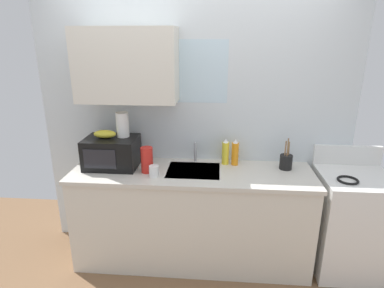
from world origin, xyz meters
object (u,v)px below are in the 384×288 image
stove_range (350,222)px  banana_bunch (105,134)px  paper_towel_roll (123,125)px  utensil_crock (286,161)px  microwave (112,152)px  dish_soap_bottle_orange (235,153)px  dish_soap_bottle_yellow (225,152)px  cereal_canister (147,160)px  mug_white (154,171)px

stove_range → banana_bunch: 2.31m
paper_towel_roll → utensil_crock: (1.45, 0.02, -0.31)m
microwave → stove_range: bearing=-1.2°
paper_towel_roll → dish_soap_bottle_orange: paper_towel_roll is taller
paper_towel_roll → dish_soap_bottle_yellow: size_ratio=0.91×
paper_towel_roll → dish_soap_bottle_orange: size_ratio=0.90×
paper_towel_roll → dish_soap_bottle_yellow: bearing=6.0°
cereal_canister → mug_white: cereal_canister is taller
paper_towel_roll → banana_bunch: bearing=-161.6°
banana_bunch → mug_white: size_ratio=2.11×
stove_range → cereal_canister: 1.88m
dish_soap_bottle_yellow → utensil_crock: bearing=-8.2°
microwave → mug_white: 0.47m
paper_towel_roll → mug_white: bearing=-37.1°
stove_range → mug_white: (-1.71, -0.14, 0.49)m
microwave → cereal_canister: microwave is taller
microwave → dish_soap_bottle_yellow: bearing=8.3°
paper_towel_roll → stove_range: bearing=-2.7°
paper_towel_roll → utensil_crock: bearing=0.8°
microwave → paper_towel_roll: paper_towel_roll is taller
mug_white → utensil_crock: (1.13, 0.26, 0.02)m
banana_bunch → utensil_crock: size_ratio=0.69×
banana_bunch → paper_towel_roll: size_ratio=0.91×
stove_range → cereal_canister: size_ratio=4.83×
banana_bunch → dish_soap_bottle_orange: banana_bunch is taller
utensil_crock → stove_range: bearing=-11.3°
microwave → banana_bunch: banana_bunch is taller
microwave → mug_white: bearing=-24.3°
microwave → paper_towel_roll: (0.10, 0.05, 0.24)m
dish_soap_bottle_orange → mug_white: bearing=-154.7°
cereal_canister → mug_white: (0.08, -0.09, -0.06)m
stove_range → dish_soap_bottle_orange: bearing=170.0°
dish_soap_bottle_orange → microwave: bearing=-173.0°
dish_soap_bottle_yellow → mug_white: size_ratio=2.56×
mug_white → cereal_canister: bearing=130.7°
utensil_crock → cereal_canister: bearing=-172.0°
stove_range → microwave: microwave is taller
microwave → utensil_crock: utensil_crock is taller
paper_towel_roll → cereal_canister: (0.24, -0.15, -0.27)m
mug_white → microwave: bearing=155.7°
stove_range → paper_towel_roll: paper_towel_roll is taller
banana_bunch → utensil_crock: bearing=2.5°
microwave → dish_soap_bottle_yellow: microwave is taller
cereal_canister → banana_bunch: bearing=165.6°
banana_bunch → cereal_canister: (0.39, -0.10, -0.19)m
banana_bunch → dish_soap_bottle_yellow: banana_bunch is taller
stove_range → banana_bunch: (-2.18, 0.05, 0.75)m
microwave → dish_soap_bottle_yellow: size_ratio=1.90×
microwave → dish_soap_bottle_yellow: (1.02, 0.15, -0.02)m
microwave → paper_towel_roll: size_ratio=2.09×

